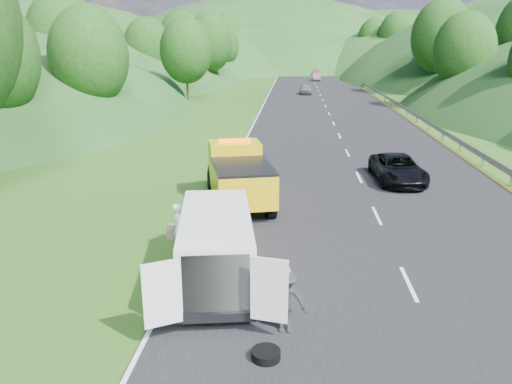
# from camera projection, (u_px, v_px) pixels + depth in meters

# --- Properties ---
(ground) EXTENTS (320.00, 320.00, 0.00)m
(ground) POSITION_uv_depth(u_px,v_px,m) (305.00, 254.00, 16.75)
(ground) COLOR #38661E
(ground) RESTS_ON ground
(road_surface) EXTENTS (14.00, 200.00, 0.02)m
(road_surface) POSITION_uv_depth(u_px,v_px,m) (326.00, 106.00, 54.71)
(road_surface) COLOR black
(road_surface) RESTS_ON ground
(guardrail) EXTENTS (0.06, 140.00, 1.52)m
(guardrail) POSITION_uv_depth(u_px,v_px,m) (375.00, 95.00, 66.12)
(guardrail) COLOR gray
(guardrail) RESTS_ON ground
(tree_line_left) EXTENTS (14.00, 140.00, 14.00)m
(tree_line_left) POSITION_uv_depth(u_px,v_px,m) (172.00, 89.00, 75.39)
(tree_line_left) COLOR #2A5A1A
(tree_line_left) RESTS_ON ground
(tree_line_right) EXTENTS (14.00, 140.00, 14.00)m
(tree_line_right) POSITION_uv_depth(u_px,v_px,m) (456.00, 91.00, 72.36)
(tree_line_right) COLOR #2A5A1A
(tree_line_right) RESTS_ON ground
(hills_backdrop) EXTENTS (201.00, 288.60, 44.00)m
(hills_backdrop) POSITION_uv_depth(u_px,v_px,m) (319.00, 66.00, 144.85)
(hills_backdrop) COLOR #2D5B23
(hills_backdrop) RESTS_ON ground
(tow_truck) EXTENTS (3.68, 6.53, 2.65)m
(tow_truck) POSITION_uv_depth(u_px,v_px,m) (238.00, 175.00, 21.62)
(tow_truck) COLOR black
(tow_truck) RESTS_ON ground
(white_van) EXTENTS (3.49, 6.40, 2.16)m
(white_van) POSITION_uv_depth(u_px,v_px,m) (216.00, 244.00, 14.41)
(white_van) COLOR black
(white_van) RESTS_ON ground
(woman) EXTENTS (0.64, 0.74, 1.69)m
(woman) POSITION_uv_depth(u_px,v_px,m) (180.00, 252.00, 16.90)
(woman) COLOR white
(woman) RESTS_ON ground
(child) EXTENTS (0.61, 0.64, 1.03)m
(child) POSITION_uv_depth(u_px,v_px,m) (230.00, 263.00, 16.05)
(child) COLOR tan
(child) RESTS_ON ground
(worker) EXTENTS (1.06, 0.61, 1.63)m
(worker) POSITION_uv_depth(u_px,v_px,m) (285.00, 331.00, 12.26)
(worker) COLOR black
(worker) RESTS_ON ground
(suitcase) EXTENTS (0.39, 0.28, 0.56)m
(suitcase) POSITION_uv_depth(u_px,v_px,m) (172.00, 231.00, 17.93)
(suitcase) COLOR #615B49
(suitcase) RESTS_ON ground
(spare_tire) EXTENTS (0.66, 0.66, 0.20)m
(spare_tire) POSITION_uv_depth(u_px,v_px,m) (266.00, 359.00, 11.19)
(spare_tire) COLOR black
(spare_tire) RESTS_ON ground
(passing_suv) EXTENTS (2.45, 4.89, 1.33)m
(passing_suv) POSITION_uv_depth(u_px,v_px,m) (397.00, 182.00, 25.35)
(passing_suv) COLOR black
(passing_suv) RESTS_ON ground
(dist_car_a) EXTENTS (1.55, 3.85, 1.31)m
(dist_car_a) POSITION_uv_depth(u_px,v_px,m) (306.00, 94.00, 67.38)
(dist_car_a) COLOR #56555B
(dist_car_a) RESTS_ON ground
(dist_car_b) EXTENTS (1.42, 4.06, 1.34)m
(dist_car_b) POSITION_uv_depth(u_px,v_px,m) (317.00, 81.00, 90.50)
(dist_car_b) COLOR #6C4857
(dist_car_b) RESTS_ON ground
(dist_car_c) EXTENTS (1.97, 4.84, 1.40)m
(dist_car_c) POSITION_uv_depth(u_px,v_px,m) (316.00, 76.00, 103.30)
(dist_car_c) COLOR brown
(dist_car_c) RESTS_ON ground
(dist_car_d) EXTENTS (1.55, 3.85, 1.31)m
(dist_car_d) POSITION_uv_depth(u_px,v_px,m) (315.00, 70.00, 124.34)
(dist_car_d) COLOR #8A4070
(dist_car_d) RESTS_ON ground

